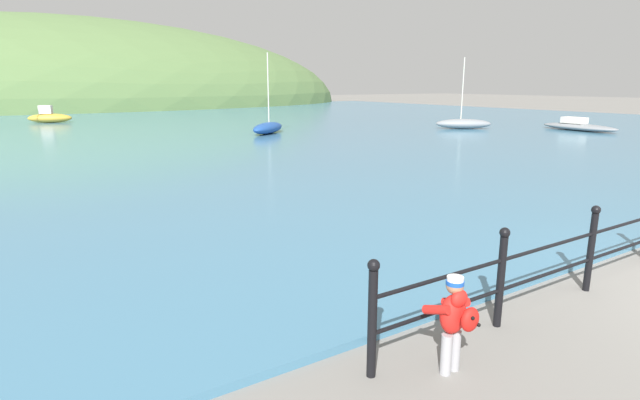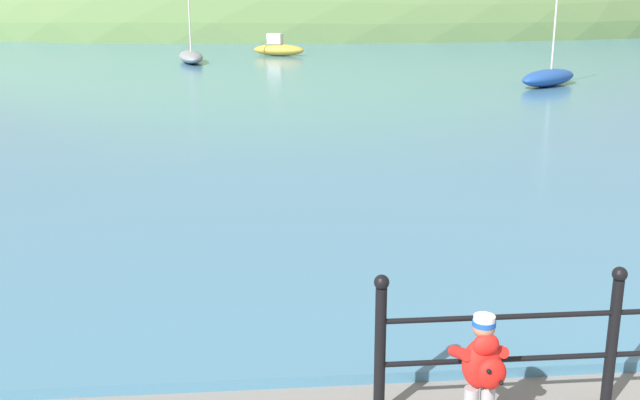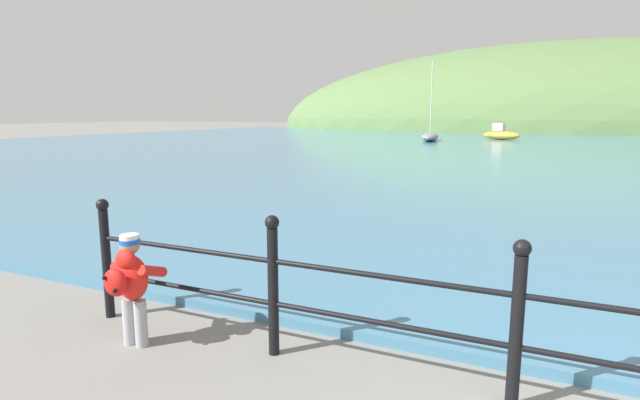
% 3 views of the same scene
% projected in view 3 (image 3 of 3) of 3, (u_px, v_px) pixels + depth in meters
% --- Properties ---
extents(water, '(80.00, 60.00, 0.10)m').
position_uv_depth(water, '(572.00, 147.00, 30.23)').
color(water, teal).
rests_on(water, ground).
extents(far_hillside, '(76.62, 42.14, 21.55)m').
position_uv_depth(far_hillside, '(561.00, 130.00, 63.74)').
color(far_hillside, '#567542').
rests_on(far_hillside, ground).
extents(child_in_coat, '(0.40, 0.54, 1.00)m').
position_uv_depth(child_in_coat, '(130.00, 280.00, 4.30)').
color(child_in_coat, '#99999E').
rests_on(child_in_coat, ground).
extents(boat_mid_harbor, '(1.76, 4.62, 5.52)m').
position_uv_depth(boat_mid_harbor, '(430.00, 136.00, 35.73)').
color(boat_mid_harbor, gray).
rests_on(boat_mid_harbor, water).
extents(boat_far_left, '(3.02, 1.95, 1.19)m').
position_uv_depth(boat_far_left, '(501.00, 134.00, 37.34)').
color(boat_far_left, gold).
rests_on(boat_far_left, water).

